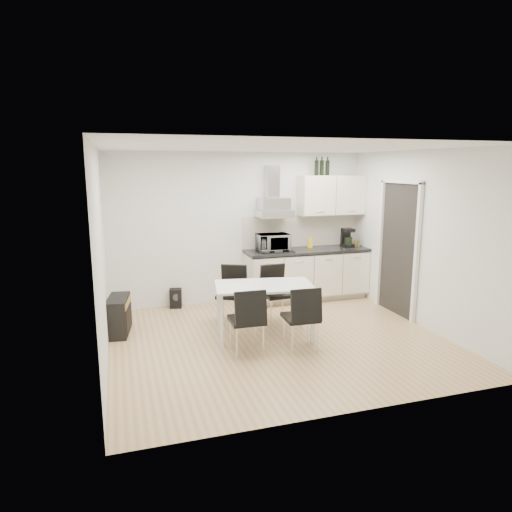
{
  "coord_description": "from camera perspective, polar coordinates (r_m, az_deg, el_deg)",
  "views": [
    {
      "loc": [
        -2.06,
        -5.61,
        2.37
      ],
      "look_at": [
        -0.17,
        0.5,
        1.1
      ],
      "focal_mm": 32.0,
      "sensor_mm": 36.0,
      "label": 1
    }
  ],
  "objects": [
    {
      "name": "wall_left",
      "position": [
        5.71,
        -18.8,
        -0.16
      ],
      "size": [
        0.1,
        4.0,
        2.6
      ],
      "primitive_type": "cube",
      "color": "white",
      "rests_on": "ground"
    },
    {
      "name": "wall_front",
      "position": [
        4.29,
        12.13,
        -3.45
      ],
      "size": [
        4.5,
        0.1,
        2.6
      ],
      "primitive_type": "cube",
      "color": "white",
      "rests_on": "ground"
    },
    {
      "name": "doorway",
      "position": [
        7.61,
        17.26,
        0.74
      ],
      "size": [
        0.08,
        1.04,
        2.1
      ],
      "primitive_type": "cube",
      "color": "white",
      "rests_on": "ground"
    },
    {
      "name": "floor_speaker",
      "position": [
        7.88,
        -10.0,
        -5.22
      ],
      "size": [
        0.22,
        0.21,
        0.32
      ],
      "primitive_type": "cube",
      "rotation": [
        0.0,
        0.0,
        -0.19
      ],
      "color": "black",
      "rests_on": "ground"
    },
    {
      "name": "kitchenette",
      "position": [
        8.17,
        6.51,
        0.3
      ],
      "size": [
        2.22,
        0.64,
        2.52
      ],
      "color": "beige",
      "rests_on": "ground"
    },
    {
      "name": "ground",
      "position": [
        6.43,
        2.8,
        -10.41
      ],
      "size": [
        4.5,
        4.5,
        0.0
      ],
      "primitive_type": "plane",
      "color": "tan",
      "rests_on": "ground"
    },
    {
      "name": "wall_right",
      "position": [
        7.15,
        20.11,
        1.95
      ],
      "size": [
        0.1,
        4.0,
        2.6
      ],
      "primitive_type": "cube",
      "color": "white",
      "rests_on": "ground"
    },
    {
      "name": "chair_far_right",
      "position": [
        6.95,
        2.66,
        -4.89
      ],
      "size": [
        0.47,
        0.53,
        0.88
      ],
      "primitive_type": null,
      "rotation": [
        0.0,
        0.0,
        3.21
      ],
      "color": "black",
      "rests_on": "ground"
    },
    {
      "name": "guitar_amp",
      "position": [
        6.84,
        -16.78,
        -7.13
      ],
      "size": [
        0.37,
        0.68,
        0.54
      ],
      "rotation": [
        0.0,
        0.0,
        -0.15
      ],
      "color": "black",
      "rests_on": "ground"
    },
    {
      "name": "chair_far_left",
      "position": [
        6.93,
        -3.05,
        -4.94
      ],
      "size": [
        0.62,
        0.64,
        0.88
      ],
      "primitive_type": null,
      "rotation": [
        0.0,
        0.0,
        2.68
      ],
      "color": "black",
      "rests_on": "ground"
    },
    {
      "name": "ceiling",
      "position": [
        5.98,
        3.04,
        13.43
      ],
      "size": [
        4.5,
        4.5,
        0.0
      ],
      "primitive_type": "plane",
      "color": "white",
      "rests_on": "wall_back"
    },
    {
      "name": "chair_near_right",
      "position": [
        5.95,
        5.58,
        -7.75
      ],
      "size": [
        0.46,
        0.52,
        0.88
      ],
      "primitive_type": null,
      "rotation": [
        0.0,
        0.0,
        -0.04
      ],
      "color": "black",
      "rests_on": "ground"
    },
    {
      "name": "dining_table",
      "position": [
        6.34,
        1.01,
        -4.36
      ],
      "size": [
        1.44,
        0.97,
        0.75
      ],
      "rotation": [
        0.0,
        0.0,
        -0.17
      ],
      "color": "white",
      "rests_on": "ground"
    },
    {
      "name": "chair_near_left",
      "position": [
        5.83,
        -1.18,
        -8.1
      ],
      "size": [
        0.45,
        0.51,
        0.88
      ],
      "primitive_type": null,
      "rotation": [
        0.0,
        0.0,
        -0.02
      ],
      "color": "black",
      "rests_on": "ground"
    },
    {
      "name": "wall_back",
      "position": [
        7.95,
        -2.04,
        3.5
      ],
      "size": [
        4.5,
        0.1,
        2.6
      ],
      "primitive_type": "cube",
      "color": "white",
      "rests_on": "ground"
    }
  ]
}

